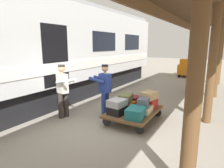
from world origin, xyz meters
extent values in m
plane|color=gray|center=(0.00, 0.00, 0.00)|extent=(60.00, 60.00, 0.00)
cylinder|color=brown|center=(-2.19, -8.38, 1.70)|extent=(0.24, 0.24, 3.40)
cylinder|color=brown|center=(-2.19, -5.03, 1.70)|extent=(0.24, 0.24, 3.40)
cylinder|color=brown|center=(-2.19, -1.68, 1.70)|extent=(0.24, 0.24, 3.40)
cylinder|color=brown|center=(-2.19, 1.68, 1.70)|extent=(0.24, 0.24, 3.40)
cube|color=brown|center=(-0.64, 0.00, 3.25)|extent=(0.08, 17.56, 0.30)
cube|color=silver|center=(3.79, 0.00, 2.35)|extent=(3.00, 16.87, 2.90)
cube|color=black|center=(3.79, 0.00, 0.45)|extent=(2.55, 16.03, 0.90)
cube|color=silver|center=(2.28, 0.00, 1.55)|extent=(0.03, 16.53, 0.36)
cube|color=black|center=(2.28, -5.90, 2.45)|extent=(0.02, 1.86, 0.84)
cube|color=black|center=(2.28, -2.95, 2.45)|extent=(0.02, 1.86, 0.84)
cube|color=black|center=(2.34, 0.00, 1.95)|extent=(0.12, 1.10, 2.00)
cube|color=brown|center=(-0.24, -0.65, 0.30)|extent=(1.28, 1.87, 0.07)
cylinder|color=black|center=(-0.75, 0.10, 0.13)|extent=(0.26, 0.05, 0.26)
cylinder|color=black|center=(0.27, 0.10, 0.13)|extent=(0.26, 0.05, 0.26)
cylinder|color=black|center=(-0.75, -1.39, 0.13)|extent=(0.26, 0.05, 0.26)
cylinder|color=black|center=(0.27, -1.39, 0.13)|extent=(0.26, 0.05, 0.26)
cube|color=beige|center=(-0.53, -0.65, 0.42)|extent=(0.52, 0.60, 0.18)
cube|color=black|center=(0.05, -0.13, 0.45)|extent=(0.50, 0.56, 0.24)
cube|color=maroon|center=(0.05, -1.16, 0.48)|extent=(0.49, 0.50, 0.29)
cube|color=#AD231E|center=(-0.53, -1.16, 0.48)|extent=(0.48, 0.51, 0.29)
cube|color=#CC6B23|center=(0.05, -0.65, 0.45)|extent=(0.52, 0.58, 0.23)
cube|color=#1E666B|center=(-0.53, -0.13, 0.47)|extent=(0.53, 0.69, 0.28)
cube|color=#9EA0A5|center=(0.06, -0.12, 0.67)|extent=(0.47, 0.56, 0.20)
cube|color=#4C515B|center=(-0.54, -0.65, 0.63)|extent=(0.39, 0.49, 0.24)
cube|color=brown|center=(0.05, -0.65, 0.68)|extent=(0.47, 0.61, 0.25)
cube|color=tan|center=(-0.53, -1.14, 0.74)|extent=(0.48, 0.59, 0.23)
cylinder|color=navy|center=(0.72, -0.60, 0.41)|extent=(0.16, 0.16, 0.82)
cylinder|color=navy|center=(0.70, -0.40, 0.41)|extent=(0.16, 0.16, 0.82)
cube|color=navy|center=(0.71, -0.50, 1.12)|extent=(0.39, 0.27, 0.60)
cylinder|color=tan|center=(0.71, -0.50, 1.45)|extent=(0.09, 0.09, 0.06)
sphere|color=tan|center=(0.71, -0.50, 1.59)|extent=(0.22, 0.22, 0.22)
cylinder|color=black|center=(0.71, -0.50, 1.67)|extent=(0.21, 0.21, 0.06)
cylinder|color=navy|center=(0.95, -0.63, 1.22)|extent=(0.54, 0.17, 0.21)
cylinder|color=navy|center=(0.91, -0.31, 1.22)|extent=(0.54, 0.17, 0.21)
cylinder|color=#332D28|center=(1.85, 0.34, 0.41)|extent=(0.16, 0.16, 0.82)
cylinder|color=#332D28|center=(1.80, 0.15, 0.41)|extent=(0.16, 0.16, 0.82)
cube|color=silver|center=(1.83, 0.24, 1.12)|extent=(0.40, 0.30, 0.60)
cylinder|color=tan|center=(1.83, 0.24, 1.45)|extent=(0.09, 0.09, 0.06)
sphere|color=tan|center=(1.83, 0.24, 1.59)|extent=(0.22, 0.22, 0.22)
cylinder|color=#332D28|center=(1.83, 0.24, 1.67)|extent=(0.21, 0.21, 0.06)
cylinder|color=silver|center=(1.65, 0.45, 1.22)|extent=(0.54, 0.22, 0.21)
cylinder|color=silver|center=(1.58, 0.14, 1.22)|extent=(0.54, 0.22, 0.21)
cube|color=orange|center=(-0.11, -10.45, 0.55)|extent=(1.13, 1.72, 0.70)
cube|color=orange|center=(-0.11, -10.10, 1.05)|extent=(0.91, 0.72, 0.50)
cylinder|color=black|center=(-0.56, -9.85, 0.20)|extent=(0.12, 0.40, 0.40)
cylinder|color=black|center=(0.34, -9.85, 0.20)|extent=(0.12, 0.40, 0.40)
cylinder|color=black|center=(-0.56, -11.05, 0.20)|extent=(0.12, 0.40, 0.40)
cylinder|color=black|center=(0.34, -11.05, 0.20)|extent=(0.12, 0.40, 0.40)
camera|label=1|loc=(-2.54, 4.54, 2.31)|focal=30.93mm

